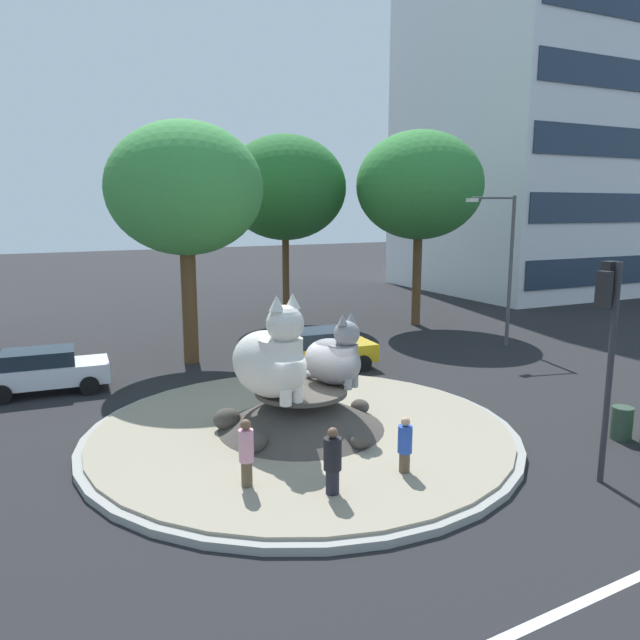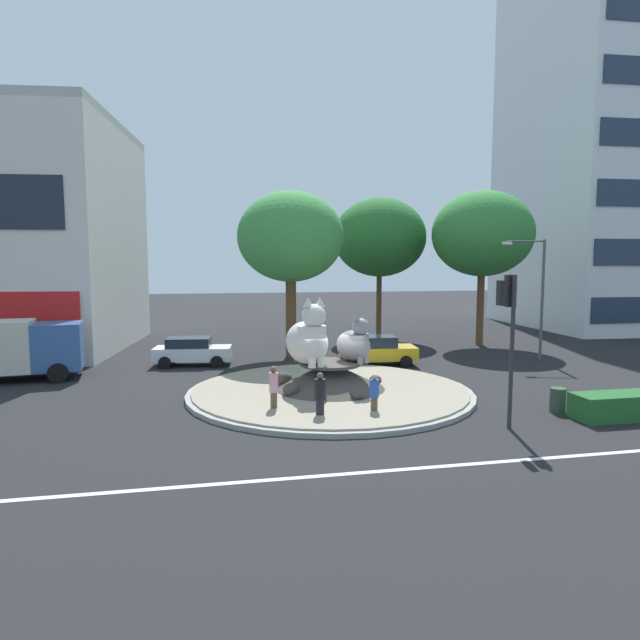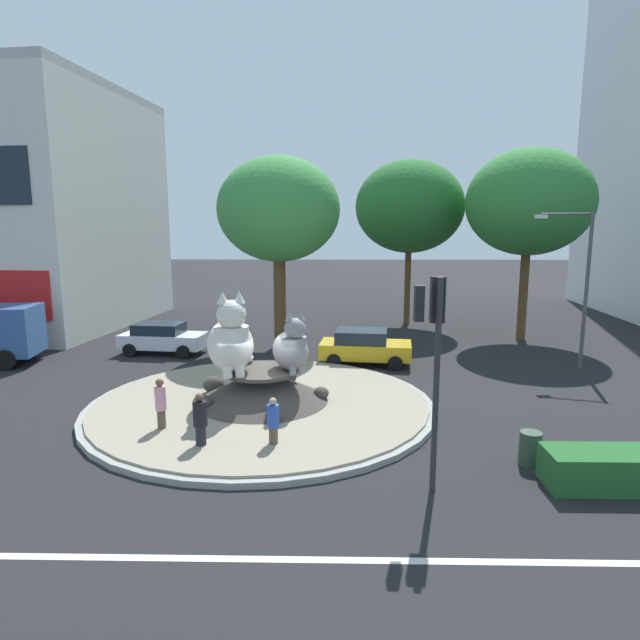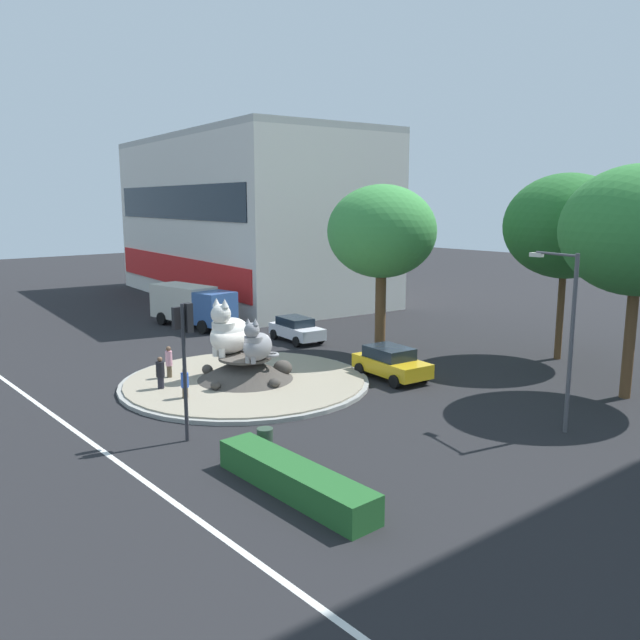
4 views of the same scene
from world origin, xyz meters
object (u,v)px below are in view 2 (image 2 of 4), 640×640
at_px(office_tower, 621,131).
at_px(second_tree_near_tower, 482,234).
at_px(cat_statue_grey, 355,344).
at_px(sedan_on_far_lane, 377,350).
at_px(cat_statue_white, 308,340).
at_px(third_tree_left, 291,237).
at_px(hatchback_near_shophouse, 192,351).
at_px(traffic_light_mast, 509,317).
at_px(pedestrian_blue_shirt, 374,395).
at_px(streetlight_arm, 537,290).
at_px(broadleaf_tree_behind_island, 380,238).
at_px(pedestrian_pink_shirt, 274,389).
at_px(litter_bin, 558,400).
at_px(pedestrian_black_shirt, 320,396).

relative_size(office_tower, second_tree_near_tower, 3.27).
relative_size(cat_statue_grey, second_tree_near_tower, 0.22).
bearing_deg(sedan_on_far_lane, cat_statue_white, -121.14).
distance_m(second_tree_near_tower, third_tree_left, 13.23).
xyz_separation_m(office_tower, hatchback_near_shophouse, (-35.51, -12.00, -15.83)).
xyz_separation_m(traffic_light_mast, pedestrian_blue_shirt, (-3.90, 2.06, -2.88)).
height_order(streetlight_arm, pedestrian_blue_shirt, streetlight_arm).
bearing_deg(pedestrian_blue_shirt, sedan_on_far_lane, 56.05).
xyz_separation_m(cat_statue_white, third_tree_left, (0.73, 9.71, 4.56)).
bearing_deg(cat_statue_white, broadleaf_tree_behind_island, 137.37).
height_order(cat_statue_grey, pedestrian_blue_shirt, cat_statue_grey).
bearing_deg(cat_statue_grey, sedan_on_far_lane, 131.25).
bearing_deg(traffic_light_mast, cat_statue_grey, 32.62).
height_order(third_tree_left, pedestrian_blue_shirt, third_tree_left).
relative_size(cat_statue_white, cat_statue_grey, 1.40).
height_order(pedestrian_pink_shirt, hatchback_near_shophouse, pedestrian_pink_shirt).
relative_size(streetlight_arm, pedestrian_pink_shirt, 3.81).
distance_m(third_tree_left, pedestrian_blue_shirt, 14.50).
bearing_deg(cat_statue_grey, pedestrian_pink_shirt, -78.75).
bearing_deg(broadleaf_tree_behind_island, pedestrian_blue_shirt, -108.03).
bearing_deg(traffic_light_mast, streetlight_arm, -36.73).
bearing_deg(third_tree_left, cat_statue_white, -94.31).
height_order(cat_statue_grey, office_tower, office_tower).
bearing_deg(cat_statue_white, second_tree_near_tower, 114.62).
bearing_deg(traffic_light_mast, broadleaf_tree_behind_island, -6.62).
relative_size(broadleaf_tree_behind_island, litter_bin, 11.22).
bearing_deg(pedestrian_pink_shirt, sedan_on_far_lane, 138.46).
bearing_deg(second_tree_near_tower, third_tree_left, -170.82).
distance_m(cat_statue_grey, streetlight_arm, 13.37).
bearing_deg(cat_statue_grey, office_tower, 101.32).
xyz_separation_m(third_tree_left, pedestrian_black_shirt, (-0.97, -13.25, -6.02)).
distance_m(second_tree_near_tower, litter_bin, 18.13).
xyz_separation_m(cat_statue_grey, pedestrian_blue_shirt, (-0.26, -3.62, -1.28)).
distance_m(hatchback_near_shophouse, litter_bin, 18.10).
xyz_separation_m(cat_statue_white, sedan_on_far_lane, (4.85, 6.21, -1.54)).
relative_size(office_tower, hatchback_near_shophouse, 7.94).
bearing_deg(cat_statue_grey, hatchback_near_shophouse, -162.19).
bearing_deg(pedestrian_black_shirt, hatchback_near_shophouse, 171.03).
bearing_deg(cat_statue_white, pedestrian_pink_shirt, -51.77).
distance_m(streetlight_arm, sedan_on_far_lane, 9.70).
xyz_separation_m(cat_statue_grey, sedan_on_far_lane, (2.84, 6.00, -1.29)).
bearing_deg(pedestrian_pink_shirt, litter_bin, 76.12).
bearing_deg(sedan_on_far_lane, second_tree_near_tower, 38.96).
bearing_deg(pedestrian_blue_shirt, pedestrian_black_shirt, 167.83).
height_order(third_tree_left, streetlight_arm, third_tree_left).
distance_m(broadleaf_tree_behind_island, pedestrian_black_shirt, 22.36).
bearing_deg(third_tree_left, sedan_on_far_lane, -40.39).
height_order(second_tree_near_tower, pedestrian_blue_shirt, second_tree_near_tower).
distance_m(pedestrian_pink_shirt, litter_bin, 10.39).
height_order(streetlight_arm, sedan_on_far_lane, streetlight_arm).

